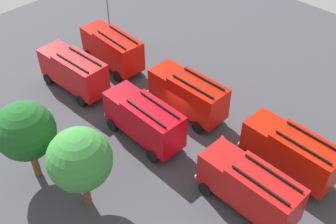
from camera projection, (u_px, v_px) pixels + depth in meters
ground_plane at (168, 125)px, 34.89m from camera, size 56.24×56.24×0.00m
fire_truck_0 at (291, 151)px, 29.60m from camera, size 7.27×2.93×3.88m
fire_truck_1 at (188, 93)px, 34.64m from camera, size 7.21×2.77×3.88m
fire_truck_2 at (112, 48)px, 40.00m from camera, size 7.34×3.12×3.88m
fire_truck_3 at (249, 186)px, 27.19m from camera, size 7.25×2.87×3.88m
fire_truck_4 at (144, 119)px, 32.21m from camera, size 7.26×2.90×3.88m
fire_truck_5 at (74, 70)px, 37.14m from camera, size 7.30×3.02×3.88m
firefighter_0 at (308, 143)px, 31.96m from camera, size 0.42×0.48×1.64m
firefighter_1 at (122, 99)px, 36.02m from camera, size 0.39×0.48×1.65m
firefighter_2 at (222, 144)px, 31.69m from camera, size 0.47×0.46×1.83m
tree_0 at (80, 160)px, 25.95m from camera, size 4.21×4.21×6.52m
tree_1 at (25, 131)px, 27.95m from camera, size 4.19×4.19×6.49m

